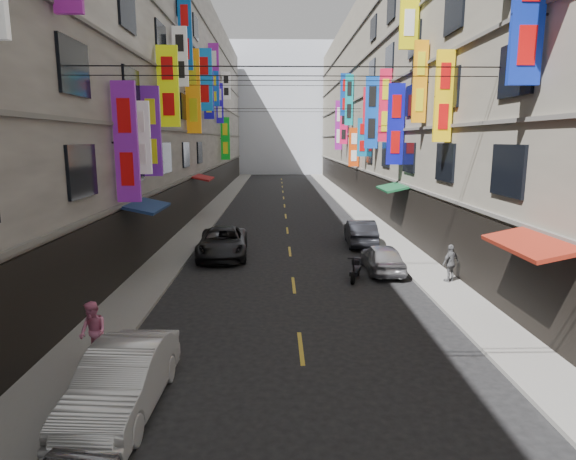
{
  "coord_description": "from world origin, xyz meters",
  "views": [
    {
      "loc": [
        -0.65,
        5.27,
        5.78
      ],
      "look_at": [
        -0.47,
        13.42,
        4.26
      ],
      "focal_mm": 30.0,
      "sensor_mm": 36.0,
      "label": 1
    }
  ],
  "objects_px": {
    "car_left_far": "(223,243)",
    "car_right_mid": "(382,258)",
    "pedestrian_lfar": "(93,332)",
    "car_left_mid": "(122,380)",
    "pedestrian_rfar": "(451,263)",
    "car_right_far": "(360,232)",
    "scooter_far_right": "(356,269)"
  },
  "relations": [
    {
      "from": "car_left_far",
      "to": "car_right_mid",
      "type": "distance_m",
      "value": 8.0
    },
    {
      "from": "car_right_mid",
      "to": "pedestrian_lfar",
      "type": "bearing_deg",
      "value": 43.26
    },
    {
      "from": "pedestrian_lfar",
      "to": "car_right_mid",
      "type": "bearing_deg",
      "value": 84.12
    },
    {
      "from": "car_left_mid",
      "to": "pedestrian_rfar",
      "type": "relative_size",
      "value": 2.77
    },
    {
      "from": "car_left_far",
      "to": "car_right_far",
      "type": "xyz_separation_m",
      "value": [
        7.4,
        2.62,
        -0.01
      ]
    },
    {
      "from": "car_right_mid",
      "to": "car_right_far",
      "type": "bearing_deg",
      "value": -90.15
    },
    {
      "from": "scooter_far_right",
      "to": "car_right_mid",
      "type": "distance_m",
      "value": 1.82
    },
    {
      "from": "car_left_mid",
      "to": "car_right_far",
      "type": "xyz_separation_m",
      "value": [
        8.0,
        16.68,
        0.01
      ]
    },
    {
      "from": "scooter_far_right",
      "to": "car_left_mid",
      "type": "height_order",
      "value": "car_left_mid"
    },
    {
      "from": "scooter_far_right",
      "to": "pedestrian_rfar",
      "type": "height_order",
      "value": "pedestrian_rfar"
    },
    {
      "from": "car_left_mid",
      "to": "pedestrian_lfar",
      "type": "distance_m",
      "value": 2.56
    },
    {
      "from": "scooter_far_right",
      "to": "pedestrian_rfar",
      "type": "distance_m",
      "value": 3.83
    },
    {
      "from": "scooter_far_right",
      "to": "car_left_mid",
      "type": "relative_size",
      "value": 0.41
    },
    {
      "from": "car_right_mid",
      "to": "pedestrian_rfar",
      "type": "relative_size",
      "value": 2.45
    },
    {
      "from": "car_left_far",
      "to": "car_right_far",
      "type": "relative_size",
      "value": 1.21
    },
    {
      "from": "car_left_far",
      "to": "car_right_mid",
      "type": "relative_size",
      "value": 1.37
    },
    {
      "from": "car_left_far",
      "to": "car_right_far",
      "type": "height_order",
      "value": "car_left_far"
    },
    {
      "from": "scooter_far_right",
      "to": "car_right_mid",
      "type": "bearing_deg",
      "value": -121.1
    },
    {
      "from": "scooter_far_right",
      "to": "car_left_mid",
      "type": "distance_m",
      "value": 11.86
    },
    {
      "from": "car_right_mid",
      "to": "car_right_far",
      "type": "relative_size",
      "value": 0.88
    },
    {
      "from": "car_left_far",
      "to": "pedestrian_lfar",
      "type": "xyz_separation_m",
      "value": [
        -2.0,
        -11.92,
        0.2
      ]
    },
    {
      "from": "car_right_far",
      "to": "pedestrian_rfar",
      "type": "relative_size",
      "value": 2.79
    },
    {
      "from": "scooter_far_right",
      "to": "car_right_mid",
      "type": "xyz_separation_m",
      "value": [
        1.37,
        1.19,
        0.2
      ]
    },
    {
      "from": "scooter_far_right",
      "to": "car_left_far",
      "type": "height_order",
      "value": "car_left_far"
    },
    {
      "from": "car_right_far",
      "to": "scooter_far_right",
      "type": "bearing_deg",
      "value": 81.85
    },
    {
      "from": "pedestrian_lfar",
      "to": "car_right_far",
      "type": "bearing_deg",
      "value": 97.84
    },
    {
      "from": "car_right_far",
      "to": "pedestrian_lfar",
      "type": "height_order",
      "value": "pedestrian_lfar"
    },
    {
      "from": "scooter_far_right",
      "to": "pedestrian_rfar",
      "type": "bearing_deg",
      "value": -173.45
    },
    {
      "from": "scooter_far_right",
      "to": "car_left_mid",
      "type": "bearing_deg",
      "value": 74.0
    },
    {
      "from": "pedestrian_rfar",
      "to": "pedestrian_lfar",
      "type": "bearing_deg",
      "value": -0.23
    },
    {
      "from": "pedestrian_rfar",
      "to": "scooter_far_right",
      "type": "bearing_deg",
      "value": -42.27
    },
    {
      "from": "pedestrian_rfar",
      "to": "car_right_mid",
      "type": "bearing_deg",
      "value": -70.33
    }
  ]
}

